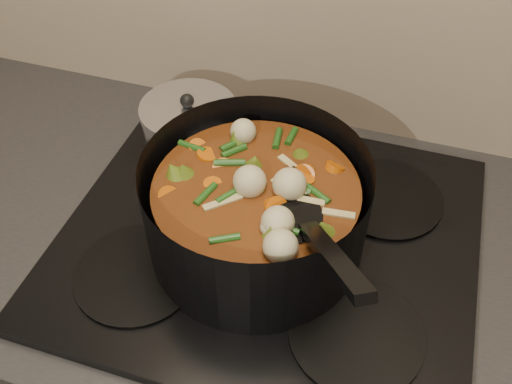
% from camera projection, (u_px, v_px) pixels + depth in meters
% --- Properties ---
extents(counter, '(2.64, 0.64, 0.91)m').
position_uv_depth(counter, '(265.00, 377.00, 1.21)').
color(counter, brown).
rests_on(counter, ground).
extents(stovetop, '(0.62, 0.54, 0.03)m').
position_uv_depth(stovetop, '(269.00, 238.00, 0.88)').
color(stovetop, black).
rests_on(stovetop, counter).
extents(stockpot, '(0.40, 0.42, 0.23)m').
position_uv_depth(stockpot, '(256.00, 210.00, 0.81)').
color(stockpot, black).
rests_on(stockpot, stovetop).
extents(saucepan, '(0.16, 0.16, 0.13)m').
position_uv_depth(saucepan, '(190.00, 132.00, 0.96)').
color(saucepan, silver).
rests_on(saucepan, stovetop).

